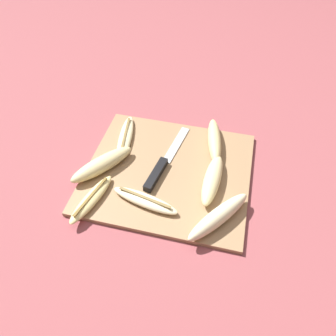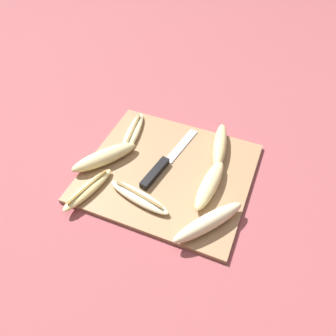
{
  "view_description": "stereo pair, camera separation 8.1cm",
  "coord_description": "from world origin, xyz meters",
  "px_view_note": "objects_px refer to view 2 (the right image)",
  "views": [
    {
      "loc": [
        0.13,
        -0.52,
        0.63
      ],
      "look_at": [
        0.0,
        0.0,
        0.02
      ],
      "focal_mm": 35.0,
      "sensor_mm": 36.0,
      "label": 1
    },
    {
      "loc": [
        0.21,
        -0.5,
        0.63
      ],
      "look_at": [
        0.0,
        0.0,
        0.02
      ],
      "focal_mm": 35.0,
      "sensor_mm": 36.0,
      "label": 2
    }
  ],
  "objects_px": {
    "knife": "(160,167)",
    "banana_bright_far": "(139,197)",
    "banana_pale_long": "(208,222)",
    "banana_golden_short": "(88,189)",
    "banana_ripe_center": "(210,184)",
    "banana_cream_curved": "(132,134)",
    "banana_spotted_left": "(220,146)",
    "banana_mellow_near": "(104,157)"
  },
  "relations": [
    {
      "from": "banana_golden_short",
      "to": "banana_mellow_near",
      "type": "relative_size",
      "value": 0.94
    },
    {
      "from": "banana_ripe_center",
      "to": "banana_bright_far",
      "type": "relative_size",
      "value": 0.98
    },
    {
      "from": "banana_golden_short",
      "to": "banana_bright_far",
      "type": "distance_m",
      "value": 0.12
    },
    {
      "from": "banana_golden_short",
      "to": "banana_ripe_center",
      "type": "bearing_deg",
      "value": 24.12
    },
    {
      "from": "banana_golden_short",
      "to": "banana_pale_long",
      "type": "relative_size",
      "value": 0.94
    },
    {
      "from": "banana_pale_long",
      "to": "banana_mellow_near",
      "type": "xyz_separation_m",
      "value": [
        -0.3,
        0.08,
        -0.0
      ]
    },
    {
      "from": "banana_golden_short",
      "to": "banana_bright_far",
      "type": "height_order",
      "value": "same"
    },
    {
      "from": "banana_golden_short",
      "to": "banana_spotted_left",
      "type": "relative_size",
      "value": 0.92
    },
    {
      "from": "banana_cream_curved",
      "to": "banana_bright_far",
      "type": "xyz_separation_m",
      "value": [
        0.11,
        -0.19,
        0.0
      ]
    },
    {
      "from": "banana_cream_curved",
      "to": "banana_pale_long",
      "type": "distance_m",
      "value": 0.34
    },
    {
      "from": "banana_spotted_left",
      "to": "banana_mellow_near",
      "type": "bearing_deg",
      "value": -149.72
    },
    {
      "from": "banana_spotted_left",
      "to": "banana_cream_curved",
      "type": "bearing_deg",
      "value": -171.19
    },
    {
      "from": "knife",
      "to": "banana_pale_long",
      "type": "xyz_separation_m",
      "value": [
        0.16,
        -0.12,
        0.01
      ]
    },
    {
      "from": "banana_ripe_center",
      "to": "banana_mellow_near",
      "type": "height_order",
      "value": "banana_mellow_near"
    },
    {
      "from": "banana_golden_short",
      "to": "banana_pale_long",
      "type": "bearing_deg",
      "value": 3.13
    },
    {
      "from": "banana_cream_curved",
      "to": "banana_bright_far",
      "type": "relative_size",
      "value": 1.07
    },
    {
      "from": "knife",
      "to": "banana_golden_short",
      "type": "height_order",
      "value": "banana_golden_short"
    },
    {
      "from": "banana_ripe_center",
      "to": "banana_bright_far",
      "type": "height_order",
      "value": "banana_ripe_center"
    },
    {
      "from": "banana_ripe_center",
      "to": "banana_pale_long",
      "type": "height_order",
      "value": "banana_pale_long"
    },
    {
      "from": "knife",
      "to": "banana_spotted_left",
      "type": "xyz_separation_m",
      "value": [
        0.12,
        0.12,
        0.01
      ]
    },
    {
      "from": "banana_golden_short",
      "to": "banana_ripe_center",
      "type": "xyz_separation_m",
      "value": [
        0.26,
        0.12,
        0.01
      ]
    },
    {
      "from": "banana_mellow_near",
      "to": "banana_pale_long",
      "type": "bearing_deg",
      "value": -15.57
    },
    {
      "from": "knife",
      "to": "banana_spotted_left",
      "type": "distance_m",
      "value": 0.17
    },
    {
      "from": "banana_golden_short",
      "to": "banana_cream_curved",
      "type": "relative_size",
      "value": 0.88
    },
    {
      "from": "knife",
      "to": "banana_golden_short",
      "type": "relative_size",
      "value": 1.57
    },
    {
      "from": "knife",
      "to": "banana_cream_curved",
      "type": "height_order",
      "value": "banana_cream_curved"
    },
    {
      "from": "banana_bright_far",
      "to": "banana_mellow_near",
      "type": "relative_size",
      "value": 1.01
    },
    {
      "from": "banana_mellow_near",
      "to": "banana_spotted_left",
      "type": "distance_m",
      "value": 0.3
    },
    {
      "from": "banana_cream_curved",
      "to": "banana_mellow_near",
      "type": "distance_m",
      "value": 0.12
    },
    {
      "from": "banana_cream_curved",
      "to": "banana_pale_long",
      "type": "height_order",
      "value": "banana_pale_long"
    },
    {
      "from": "banana_ripe_center",
      "to": "banana_spotted_left",
      "type": "xyz_separation_m",
      "value": [
        -0.01,
        0.13,
        0.0
      ]
    },
    {
      "from": "banana_pale_long",
      "to": "banana_bright_far",
      "type": "bearing_deg",
      "value": 177.01
    },
    {
      "from": "banana_golden_short",
      "to": "banana_spotted_left",
      "type": "height_order",
      "value": "banana_spotted_left"
    },
    {
      "from": "knife",
      "to": "banana_bright_far",
      "type": "bearing_deg",
      "value": -84.62
    },
    {
      "from": "knife",
      "to": "banana_cream_curved",
      "type": "distance_m",
      "value": 0.15
    },
    {
      "from": "knife",
      "to": "banana_bright_far",
      "type": "xyz_separation_m",
      "value": [
        -0.01,
        -0.11,
        0.0
      ]
    },
    {
      "from": "banana_cream_curved",
      "to": "banana_ripe_center",
      "type": "xyz_separation_m",
      "value": [
        0.25,
        -0.1,
        0.01
      ]
    },
    {
      "from": "banana_pale_long",
      "to": "banana_spotted_left",
      "type": "xyz_separation_m",
      "value": [
        -0.04,
        0.24,
        -0.0
      ]
    },
    {
      "from": "knife",
      "to": "banana_spotted_left",
      "type": "bearing_deg",
      "value": 54.87
    },
    {
      "from": "banana_golden_short",
      "to": "banana_bright_far",
      "type": "bearing_deg",
      "value": 11.56
    },
    {
      "from": "banana_golden_short",
      "to": "banana_spotted_left",
      "type": "distance_m",
      "value": 0.35
    },
    {
      "from": "banana_golden_short",
      "to": "banana_ripe_center",
      "type": "height_order",
      "value": "banana_ripe_center"
    }
  ]
}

